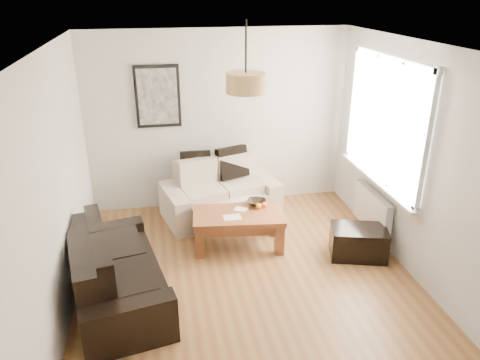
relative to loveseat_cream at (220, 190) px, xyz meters
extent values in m
plane|color=brown|center=(0.06, -1.78, -0.40)|extent=(4.50, 4.50, 0.00)
cube|color=white|center=(1.88, -0.98, -0.02)|extent=(0.10, 0.90, 0.52)
cylinder|color=tan|center=(0.06, -1.48, 1.83)|extent=(0.40, 0.40, 0.20)
cube|color=black|center=(1.51, -1.41, -0.21)|extent=(0.77, 0.60, 0.38)
cube|color=black|center=(-0.33, 0.20, 0.33)|extent=(0.43, 0.14, 0.43)
cube|color=black|center=(0.21, 0.20, 0.34)|extent=(0.48, 0.29, 0.46)
imported|color=black|center=(0.38, -0.69, 0.10)|extent=(0.31, 0.31, 0.06)
sphere|color=#FF9E15|center=(0.37, -0.82, 0.10)|extent=(0.10, 0.10, 0.08)
sphere|color=#E25113|center=(0.45, -0.79, 0.10)|extent=(0.08, 0.08, 0.08)
sphere|color=orange|center=(0.37, -0.80, 0.10)|extent=(0.07, 0.07, 0.07)
cube|color=white|center=(0.00, -0.98, 0.07)|extent=(0.22, 0.16, 0.01)
camera|label=1|loc=(-0.87, -5.95, 2.73)|focal=34.27mm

